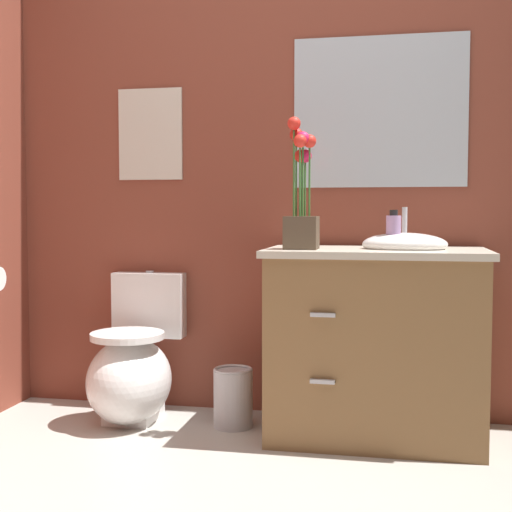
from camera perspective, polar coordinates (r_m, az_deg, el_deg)
name	(u,v)px	position (r m, az deg, el deg)	size (l,w,h in m)	color
wall_back	(340,156)	(3.39, 6.88, 8.09)	(4.44, 0.05, 2.50)	brown
toilet	(133,369)	(3.38, -9.99, -9.09)	(0.38, 0.59, 0.69)	white
vanity_cabinet	(376,341)	(3.10, 9.74, -6.85)	(0.94, 0.56, 1.01)	brown
flower_vase	(301,204)	(2.97, 3.72, 4.27)	(0.14, 0.14, 0.56)	#4C3D2D
soap_bottle	(393,231)	(3.02, 11.15, 1.98)	(0.06, 0.06, 0.17)	#B28CBF
trash_bin	(233,397)	(3.27, -1.88, -11.43)	(0.18, 0.18, 0.27)	#B7B7BC
wall_poster	(150,134)	(3.57, -8.61, 9.79)	(0.33, 0.01, 0.45)	beige
wall_mirror	(379,112)	(3.37, 10.04, 11.50)	(0.80, 0.01, 0.70)	#B2BCC6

